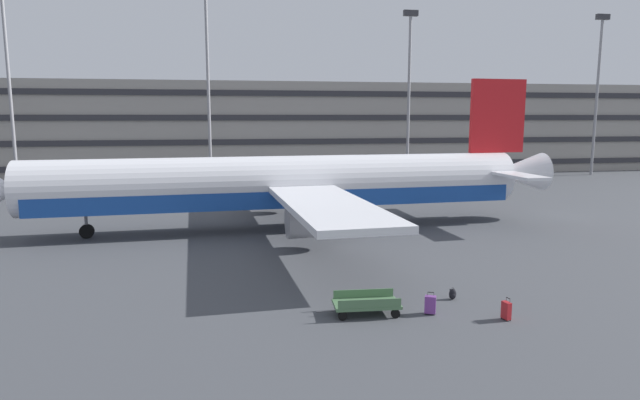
{
  "coord_description": "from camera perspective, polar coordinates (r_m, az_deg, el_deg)",
  "views": [
    {
      "loc": [
        0.14,
        -36.78,
        7.76
      ],
      "look_at": [
        5.5,
        -6.29,
        3.0
      ],
      "focal_mm": 30.56,
      "sensor_mm": 36.0,
      "label": 1
    }
  ],
  "objects": [
    {
      "name": "ground_plane",
      "position": [
        37.59,
        -9.99,
        -3.31
      ],
      "size": [
        600.0,
        600.0,
        0.0
      ],
      "primitive_type": "plane",
      "color": "#424449"
    },
    {
      "name": "terminal_structure",
      "position": [
        79.93,
        -10.16,
        7.41
      ],
      "size": [
        168.9,
        20.63,
        12.19
      ],
      "color": "gray",
      "rests_on": "ground_plane"
    },
    {
      "name": "airliner",
      "position": [
        37.64,
        -3.32,
        1.64
      ],
      "size": [
        39.58,
        32.04,
        10.49
      ],
      "color": "silver",
      "rests_on": "ground_plane"
    },
    {
      "name": "light_mast_left",
      "position": [
        69.73,
        -29.98,
        13.07
      ],
      "size": [
        1.8,
        0.5,
        25.33
      ],
      "color": "gray",
      "rests_on": "ground_plane"
    },
    {
      "name": "light_mast_center_left",
      "position": [
        65.73,
        -11.67,
        13.01
      ],
      "size": [
        1.8,
        0.5,
        22.31
      ],
      "color": "gray",
      "rests_on": "ground_plane"
    },
    {
      "name": "light_mast_center_right",
      "position": [
        69.45,
        9.31,
        12.06
      ],
      "size": [
        1.8,
        0.5,
        20.48
      ],
      "color": "gray",
      "rests_on": "ground_plane"
    },
    {
      "name": "light_mast_right",
      "position": [
        81.7,
        27.09,
        10.84
      ],
      "size": [
        1.8,
        0.5,
        20.82
      ],
      "color": "gray",
      "rests_on": "ground_plane"
    },
    {
      "name": "suitcase_red",
      "position": [
        22.51,
        18.92,
        -10.87
      ],
      "size": [
        0.27,
        0.41,
        0.88
      ],
      "color": "#B21E23",
      "rests_on": "ground_plane"
    },
    {
      "name": "suitcase_large",
      "position": [
        22.36,
        11.48,
        -10.67
      ],
      "size": [
        0.51,
        0.43,
        0.88
      ],
      "color": "#72388C",
      "rests_on": "ground_plane"
    },
    {
      "name": "backpack_scuffed",
      "position": [
        23.49,
        6.99,
        -10.1
      ],
      "size": [
        0.39,
        0.34,
        0.46
      ],
      "color": "black",
      "rests_on": "ground_plane"
    },
    {
      "name": "backpack_laid_flat",
      "position": [
        24.31,
        13.73,
        -9.57
      ],
      "size": [
        0.34,
        0.3,
        0.52
      ],
      "color": "black",
      "rests_on": "ground_plane"
    },
    {
      "name": "baggage_cart",
      "position": [
        21.98,
        4.87,
        -10.79
      ],
      "size": [
        3.33,
        1.44,
        0.82
      ],
      "color": "#4C724C",
      "rests_on": "ground_plane"
    }
  ]
}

